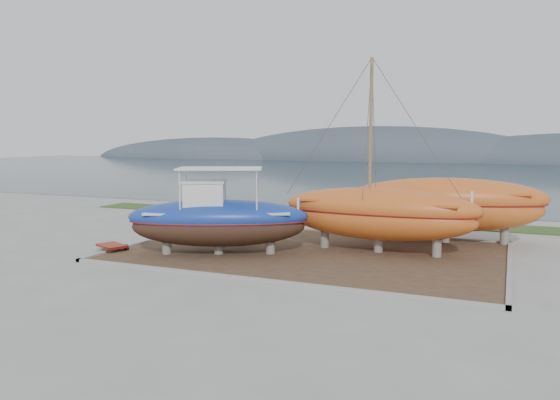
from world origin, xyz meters
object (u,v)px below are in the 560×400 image
at_px(white_dinghy, 223,228).
at_px(red_trailer, 112,248).
at_px(orange_bare_hull, 446,211).
at_px(orange_sailboat, 380,156).
at_px(blue_caique, 218,211).

distance_m(white_dinghy, red_trailer, 5.96).
bearing_deg(orange_bare_hull, orange_sailboat, -135.21).
distance_m(blue_caique, orange_sailboat, 8.27).
xyz_separation_m(white_dinghy, orange_sailboat, (8.62, 0.23, 4.05)).
relative_size(blue_caique, orange_bare_hull, 0.84).
height_order(orange_sailboat, red_trailer, orange_sailboat).
relative_size(orange_sailboat, red_trailer, 4.12).
bearing_deg(orange_bare_hull, white_dinghy, -170.17).
bearing_deg(orange_sailboat, red_trailer, -158.05).
distance_m(blue_caique, orange_bare_hull, 12.31).
bearing_deg(white_dinghy, orange_sailboat, 8.45).
xyz_separation_m(blue_caique, orange_bare_hull, (9.79, 7.44, -0.40)).
xyz_separation_m(blue_caique, orange_sailboat, (7.04, 3.47, 2.62)).
bearing_deg(white_dinghy, blue_caique, -57.06).
relative_size(white_dinghy, red_trailer, 1.89).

